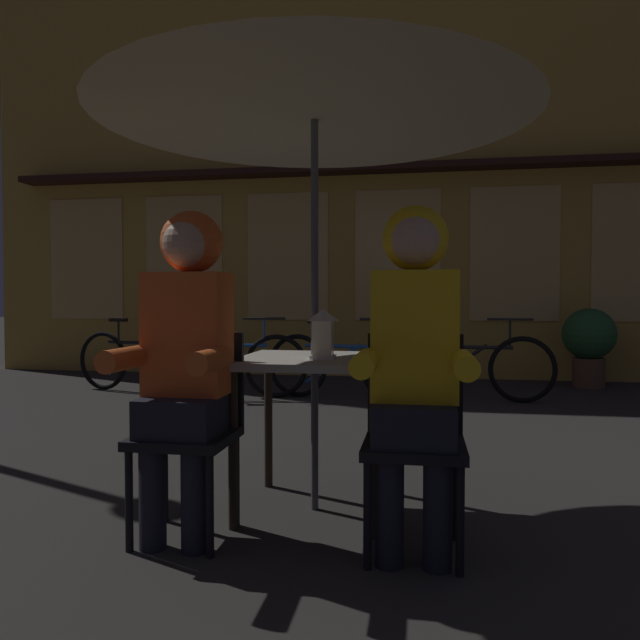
# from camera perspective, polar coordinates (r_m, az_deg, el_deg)

# --- Properties ---
(ground_plane) EXTENTS (60.00, 60.00, 0.00)m
(ground_plane) POSITION_cam_1_polar(r_m,az_deg,el_deg) (3.06, -0.51, -17.43)
(ground_plane) COLOR #2D2B28
(cafe_table) EXTENTS (0.72, 0.72, 0.74)m
(cafe_table) POSITION_cam_1_polar(r_m,az_deg,el_deg) (2.91, -0.51, -5.51)
(cafe_table) COLOR #B2AD9E
(cafe_table) RESTS_ON ground_plane
(patio_umbrella) EXTENTS (2.10, 2.10, 2.31)m
(patio_umbrella) POSITION_cam_1_polar(r_m,az_deg,el_deg) (3.07, -0.52, 21.77)
(patio_umbrella) COLOR #4C4C51
(patio_umbrella) RESTS_ON ground_plane
(lantern) EXTENTS (0.11, 0.11, 0.23)m
(lantern) POSITION_cam_1_polar(r_m,az_deg,el_deg) (2.81, 0.30, -1.21)
(lantern) COLOR white
(lantern) RESTS_ON cafe_table
(chair_left) EXTENTS (0.40, 0.40, 0.87)m
(chair_left) POSITION_cam_1_polar(r_m,az_deg,el_deg) (2.72, -12.07, -9.27)
(chair_left) COLOR black
(chair_left) RESTS_ON ground_plane
(chair_right) EXTENTS (0.40, 0.40, 0.87)m
(chair_right) POSITION_cam_1_polar(r_m,az_deg,el_deg) (2.53, 8.91, -10.08)
(chair_right) COLOR black
(chair_right) RESTS_ON ground_plane
(person_left_hooded) EXTENTS (0.45, 0.56, 1.40)m
(person_left_hooded) POSITION_cam_1_polar(r_m,az_deg,el_deg) (2.62, -12.58, -1.81)
(person_left_hooded) COLOR black
(person_left_hooded) RESTS_ON ground_plane
(person_right_hooded) EXTENTS (0.45, 0.56, 1.40)m
(person_right_hooded) POSITION_cam_1_polar(r_m,az_deg,el_deg) (2.43, 8.94, -2.08)
(person_right_hooded) COLOR black
(person_right_hooded) RESTS_ON ground_plane
(shopfront_building) EXTENTS (10.00, 0.93, 6.20)m
(shopfront_building) POSITION_cam_1_polar(r_m,az_deg,el_deg) (8.56, 2.35, 15.91)
(shopfront_building) COLOR gold
(shopfront_building) RESTS_ON ground_plane
(bicycle_nearest) EXTENTS (1.65, 0.42, 0.84)m
(bicycle_nearest) POSITION_cam_1_polar(r_m,az_deg,el_deg) (6.93, -16.71, -3.71)
(bicycle_nearest) COLOR black
(bicycle_nearest) RESTS_ON ground_plane
(bicycle_second) EXTENTS (1.66, 0.36, 0.84)m
(bicycle_second) POSITION_cam_1_polar(r_m,az_deg,el_deg) (6.33, -8.83, -4.18)
(bicycle_second) COLOR black
(bicycle_second) RESTS_ON ground_plane
(bicycle_third) EXTENTS (1.66, 0.37, 0.84)m
(bicycle_third) POSITION_cam_1_polar(r_m,az_deg,el_deg) (6.15, 2.25, -4.34)
(bicycle_third) COLOR black
(bicycle_third) RESTS_ON ground_plane
(bicycle_fourth) EXTENTS (1.68, 0.09, 0.84)m
(bicycle_fourth) POSITION_cam_1_polar(r_m,az_deg,el_deg) (6.23, 13.90, -4.32)
(bicycle_fourth) COLOR black
(bicycle_fourth) RESTS_ON ground_plane
(potted_plant) EXTENTS (0.60, 0.60, 0.92)m
(potted_plant) POSITION_cam_1_polar(r_m,az_deg,el_deg) (7.68, 24.08, -1.79)
(potted_plant) COLOR brown
(potted_plant) RESTS_ON ground_plane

